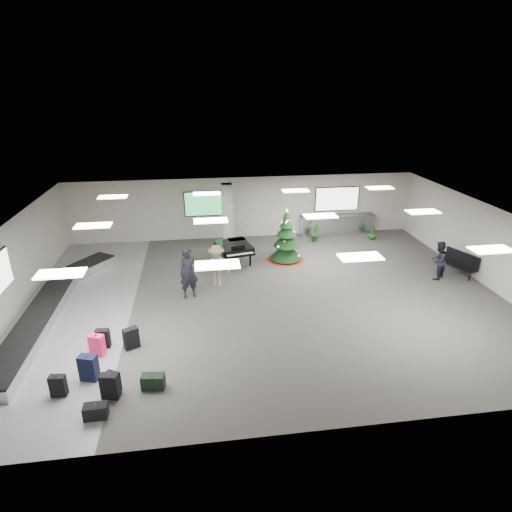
{
  "coord_description": "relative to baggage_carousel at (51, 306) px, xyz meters",
  "views": [
    {
      "loc": [
        -2.46,
        -14.55,
        7.66
      ],
      "look_at": [
        -0.24,
        1.0,
        1.29
      ],
      "focal_mm": 30.0,
      "sensor_mm": 36.0,
      "label": 1
    }
  ],
  "objects": [
    {
      "name": "grand_piano",
      "position": [
        6.97,
        3.55,
        0.53
      ],
      "size": [
        1.74,
        2.07,
        1.04
      ],
      "rotation": [
        0.0,
        0.0,
        0.21
      ],
      "color": "black",
      "rests_on": "ground"
    },
    {
      "name": "traveler_b",
      "position": [
        6.04,
        1.32,
        0.65
      ],
      "size": [
        1.24,
        0.9,
        1.73
      ],
      "primitive_type": "imported",
      "rotation": [
        0.0,
        0.0,
        -0.25
      ],
      "color": "#917B59",
      "rests_on": "ground"
    },
    {
      "name": "traveler_bench",
      "position": [
        15.19,
        0.64,
        0.61
      ],
      "size": [
        1.01,
        0.99,
        1.65
      ],
      "primitive_type": "imported",
      "rotation": [
        0.0,
        0.0,
        3.84
      ],
      "color": "black",
      "rests_on": "ground"
    },
    {
      "name": "green_duffel",
      "position": [
        3.97,
        -4.78,
        -0.01
      ],
      "size": [
        0.65,
        0.39,
        0.43
      ],
      "rotation": [
        0.0,
        0.0,
        -0.13
      ],
      "color": "black",
      "rests_on": "ground"
    },
    {
      "name": "suitcase_8",
      "position": [
        2.28,
        -2.59,
        0.09
      ],
      "size": [
        0.43,
        0.26,
        0.63
      ],
      "rotation": [
        0.0,
        0.0,
        -0.06
      ],
      "color": "black",
      "rests_on": "ground"
    },
    {
      "name": "christmas_tree",
      "position": [
        9.36,
        3.59,
        0.64
      ],
      "size": [
        1.74,
        1.74,
        2.49
      ],
      "color": "#661409",
      "rests_on": "ground"
    },
    {
      "name": "suitcase_3",
      "position": [
        3.16,
        -2.76,
        0.13
      ],
      "size": [
        0.52,
        0.43,
        0.7
      ],
      "rotation": [
        0.0,
        0.0,
        0.48
      ],
      "color": "black",
      "rests_on": "ground"
    },
    {
      "name": "suitcase_1",
      "position": [
        2.93,
        -4.74,
        0.08
      ],
      "size": [
        0.42,
        0.36,
        0.6
      ],
      "rotation": [
        0.0,
        0.0,
        -0.54
      ],
      "color": "black",
      "rests_on": "ground"
    },
    {
      "name": "potted_plant_right",
      "position": [
        14.46,
        5.71,
        0.16
      ],
      "size": [
        0.55,
        0.55,
        0.75
      ],
      "primitive_type": "imported",
      "rotation": [
        0.0,
        0.0,
        1.97
      ],
      "color": "#194516",
      "rests_on": "ground"
    },
    {
      "name": "suitcase_5",
      "position": [
        1.54,
        -4.74,
        0.09
      ],
      "size": [
        0.42,
        0.26,
        0.63
      ],
      "rotation": [
        0.0,
        0.0,
        -0.09
      ],
      "color": "black",
      "rests_on": "ground"
    },
    {
      "name": "navy_suitcase",
      "position": [
        2.19,
        -4.16,
        0.17
      ],
      "size": [
        0.55,
        0.42,
        0.78
      ],
      "rotation": [
        0.0,
        0.0,
        -0.3
      ],
      "color": "black",
      "rests_on": "ground"
    },
    {
      "name": "baggage_carousel",
      "position": [
        0.0,
        0.0,
        0.0
      ],
      "size": [
        2.28,
        9.71,
        0.43
      ],
      "color": "silver",
      "rests_on": "ground"
    },
    {
      "name": "potted_plant_left",
      "position": [
        11.35,
        5.83,
        0.23
      ],
      "size": [
        0.57,
        0.62,
        0.9
      ],
      "primitive_type": "imported",
      "rotation": [
        0.0,
        0.0,
        1.12
      ],
      "color": "#194516",
      "rests_on": "ground"
    },
    {
      "name": "ground",
      "position": [
        7.84,
        0.08,
        -0.21
      ],
      "size": [
        18.0,
        18.0,
        0.0
      ],
      "primitive_type": "plane",
      "color": "#383533",
      "rests_on": "ground"
    },
    {
      "name": "service_counter",
      "position": [
        12.84,
        6.73,
        0.33
      ],
      "size": [
        4.05,
        0.65,
        1.08
      ],
      "color": "silver",
      "rests_on": "ground"
    },
    {
      "name": "suitcase_0",
      "position": [
        2.9,
        -5.01,
        0.14
      ],
      "size": [
        0.5,
        0.34,
        0.73
      ],
      "rotation": [
        0.0,
        0.0,
        -0.2
      ],
      "color": "black",
      "rests_on": "ground"
    },
    {
      "name": "bench",
      "position": [
        16.34,
        0.85,
        0.36
      ],
      "size": [
        1.08,
        1.7,
        1.02
      ],
      "rotation": [
        0.0,
        0.0,
        0.35
      ],
      "color": "black",
      "rests_on": "ground"
    },
    {
      "name": "pink_suitcase",
      "position": [
        2.19,
        -3.0,
        0.13
      ],
      "size": [
        0.49,
        0.39,
        0.7
      ],
      "rotation": [
        0.0,
        0.0,
        -0.38
      ],
      "color": "#FF2157",
      "rests_on": "ground"
    },
    {
      "name": "room_envelope",
      "position": [
        7.46,
        0.75,
        2.12
      ],
      "size": [
        18.02,
        14.02,
        3.21
      ],
      "color": "#9F9B91",
      "rests_on": "ground"
    },
    {
      "name": "traveler_a",
      "position": [
        4.95,
        0.45,
        0.79
      ],
      "size": [
        0.83,
        0.67,
        2.0
      ],
      "primitive_type": "imported",
      "rotation": [
        0.0,
        0.0,
        0.29
      ],
      "color": "black",
      "rests_on": "ground"
    },
    {
      "name": "black_duffel",
      "position": [
        2.66,
        -5.72,
        -0.03
      ],
      "size": [
        0.58,
        0.33,
        0.39
      ],
      "rotation": [
        0.0,
        0.0,
        0.02
      ],
      "color": "black",
      "rests_on": "ground"
    }
  ]
}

